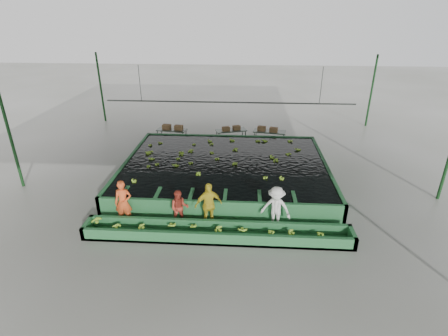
# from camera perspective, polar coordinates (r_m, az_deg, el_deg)

# --- Properties ---
(ground) EXTENTS (80.00, 80.00, 0.00)m
(ground) POSITION_cam_1_polar(r_m,az_deg,el_deg) (16.36, -0.11, -3.92)
(ground) COLOR gray
(ground) RESTS_ON ground
(shed_roof) EXTENTS (20.00, 22.00, 0.04)m
(shed_roof) POSITION_cam_1_polar(r_m,az_deg,el_deg) (14.64, -0.13, 13.53)
(shed_roof) COLOR gray
(shed_roof) RESTS_ON shed_posts
(shed_posts) EXTENTS (20.00, 22.00, 5.00)m
(shed_posts) POSITION_cam_1_polar(r_m,az_deg,el_deg) (15.32, -0.12, 4.32)
(shed_posts) COLOR #153D19
(shed_posts) RESTS_ON ground
(flotation_tank) EXTENTS (10.00, 8.00, 0.90)m
(flotation_tank) POSITION_cam_1_polar(r_m,az_deg,el_deg) (17.49, 0.21, -0.27)
(flotation_tank) COLOR #266736
(flotation_tank) RESTS_ON ground
(tank_water) EXTENTS (9.70, 7.70, 0.00)m
(tank_water) POSITION_cam_1_polar(r_m,az_deg,el_deg) (17.33, 0.21, 0.93)
(tank_water) COLOR black
(tank_water) RESTS_ON flotation_tank
(sorting_trough) EXTENTS (10.00, 1.00, 0.50)m
(sorting_trough) POSITION_cam_1_polar(r_m,az_deg,el_deg) (13.17, -1.16, -10.46)
(sorting_trough) COLOR #266736
(sorting_trough) RESTS_ON ground
(cableway_rail) EXTENTS (0.08, 0.08, 14.00)m
(cableway_rail) POSITION_cam_1_polar(r_m,az_deg,el_deg) (19.95, 0.84, 10.67)
(cableway_rail) COLOR #59605B
(cableway_rail) RESTS_ON shed_roof
(rail_hanger_left) EXTENTS (0.04, 0.04, 2.00)m
(rail_hanger_left) POSITION_cam_1_polar(r_m,az_deg,el_deg) (20.58, -13.58, 13.30)
(rail_hanger_left) COLOR #59605B
(rail_hanger_left) RESTS_ON shed_roof
(rail_hanger_right) EXTENTS (0.04, 0.04, 2.00)m
(rail_hanger_right) POSITION_cam_1_polar(r_m,az_deg,el_deg) (20.12, 15.61, 12.84)
(rail_hanger_right) COLOR #59605B
(rail_hanger_right) RESTS_ON shed_roof
(worker_a) EXTENTS (0.72, 0.51, 1.83)m
(worker_a) POSITION_cam_1_polar(r_m,az_deg,el_deg) (14.24, -16.11, -5.45)
(worker_a) COLOR #F65925
(worker_a) RESTS_ON ground
(worker_b) EXTENTS (0.81, 0.67, 1.50)m
(worker_b) POSITION_cam_1_polar(r_m,az_deg,el_deg) (13.76, -7.28, -6.52)
(worker_b) COLOR #AF3A29
(worker_b) RESTS_ON ground
(worker_c) EXTENTS (1.19, 0.86, 1.87)m
(worker_c) POSITION_cam_1_polar(r_m,az_deg,el_deg) (13.50, -2.57, -6.06)
(worker_c) COLOR yellow
(worker_c) RESTS_ON ground
(worker_d) EXTENTS (1.30, 0.99, 1.79)m
(worker_d) POSITION_cam_1_polar(r_m,az_deg,el_deg) (13.52, 8.45, -6.51)
(worker_d) COLOR white
(worker_d) RESTS_ON ground
(packing_table_left) EXTENTS (1.95, 1.00, 0.85)m
(packing_table_left) POSITION_cam_1_polar(r_m,az_deg,el_deg) (22.54, -8.48, 5.23)
(packing_table_left) COLOR #59605B
(packing_table_left) RESTS_ON ground
(packing_table_mid) EXTENTS (2.04, 1.31, 0.86)m
(packing_table_mid) POSITION_cam_1_polar(r_m,az_deg,el_deg) (22.18, 1.15, 5.20)
(packing_table_mid) COLOR #59605B
(packing_table_mid) RESTS_ON ground
(packing_table_right) EXTENTS (2.08, 1.13, 0.90)m
(packing_table_right) POSITION_cam_1_polar(r_m,az_deg,el_deg) (22.06, 7.39, 4.93)
(packing_table_right) COLOR #59605B
(packing_table_right) RESTS_ON ground
(box_stack_left) EXTENTS (1.34, 0.55, 0.28)m
(box_stack_left) POSITION_cam_1_polar(r_m,az_deg,el_deg) (22.41, -8.36, 6.27)
(box_stack_left) COLOR brown
(box_stack_left) RESTS_ON packing_table_left
(box_stack_mid) EXTENTS (1.18, 0.74, 0.25)m
(box_stack_mid) POSITION_cam_1_polar(r_m,az_deg,el_deg) (21.97, 1.19, 6.20)
(box_stack_mid) COLOR brown
(box_stack_mid) RESTS_ON packing_table_mid
(box_stack_right) EXTENTS (1.28, 0.66, 0.27)m
(box_stack_right) POSITION_cam_1_polar(r_m,az_deg,el_deg) (21.84, 7.11, 5.99)
(box_stack_right) COLOR brown
(box_stack_right) RESTS_ON packing_table_right
(floating_bananas) EXTENTS (8.48, 5.78, 0.12)m
(floating_bananas) POSITION_cam_1_polar(r_m,az_deg,el_deg) (18.06, 0.36, 1.95)
(floating_bananas) COLOR #92C831
(floating_bananas) RESTS_ON tank_water
(trough_bananas) EXTENTS (8.75, 0.58, 0.12)m
(trough_bananas) POSITION_cam_1_polar(r_m,az_deg,el_deg) (13.09, -1.16, -9.92)
(trough_bananas) COLOR #92C831
(trough_bananas) RESTS_ON sorting_trough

